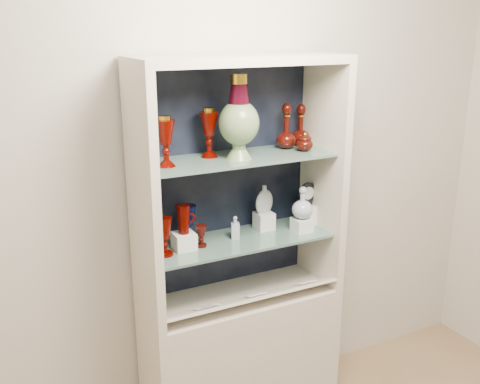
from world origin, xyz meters
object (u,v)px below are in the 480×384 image
clear_round_decanter (303,203)px  ruby_decanter_a (286,123)px  cobalt_goblet (189,223)px  cameo_medallion (308,194)px  ruby_goblet_small (201,236)px  clear_square_bottle (235,227)px  flat_flask (264,199)px  ruby_decanter_b (301,124)px  lidded_bowl (305,141)px  enamel_urn (239,117)px  pedestal_lamp_left (166,141)px  pedestal_lamp_right (209,133)px  ruby_pitcher (183,219)px  ruby_goblet_tall (165,237)px

clear_round_decanter → ruby_decanter_a: bearing=112.4°
cobalt_goblet → cameo_medallion: size_ratio=1.36×
ruby_goblet_small → cameo_medallion: bearing=3.1°
clear_square_bottle → flat_flask: 0.23m
ruby_decanter_b → clear_square_bottle: ruby_decanter_b is taller
lidded_bowl → flat_flask: size_ratio=0.64×
ruby_decanter_b → lidded_bowl: 0.15m
clear_square_bottle → ruby_decanter_a: bearing=7.3°
enamel_urn → clear_square_bottle: size_ratio=3.33×
clear_square_bottle → clear_round_decanter: (0.35, -0.07, 0.09)m
pedestal_lamp_left → ruby_decanter_a: size_ratio=0.86×
ruby_decanter_a → ruby_goblet_small: (-0.50, -0.06, -0.50)m
pedestal_lamp_left → pedestal_lamp_right: bearing=18.7°
ruby_goblet_small → cameo_medallion: cameo_medallion is taller
pedestal_lamp_left → flat_flask: size_ratio=1.47×
cobalt_goblet → clear_round_decanter: (0.57, -0.14, 0.06)m
flat_flask → ruby_decanter_b: bearing=-4.3°
clear_square_bottle → clear_round_decanter: bearing=-10.6°
pedestal_lamp_left → ruby_decanter_b: ruby_decanter_b is taller
pedestal_lamp_right → clear_square_bottle: pedestal_lamp_right is taller
pedestal_lamp_right → ruby_pitcher: pedestal_lamp_right is taller
ruby_goblet_tall → ruby_decanter_b: bearing=8.1°
ruby_decanter_b → lidded_bowl: size_ratio=2.36×
ruby_goblet_small → ruby_pitcher: bearing=173.2°
ruby_decanter_a → ruby_pitcher: (-0.58, -0.05, -0.40)m
enamel_urn → clear_round_decanter: bearing=-3.3°
enamel_urn → clear_round_decanter: size_ratio=2.42×
ruby_decanter_a → ruby_goblet_small: bearing=-173.2°
pedestal_lamp_left → pedestal_lamp_right: size_ratio=0.96×
ruby_decanter_b → pedestal_lamp_right: bearing=-177.1°
ruby_decanter_b → ruby_pitcher: size_ratio=1.64×
ruby_goblet_tall → ruby_decanter_a: bearing=6.6°
flat_flask → ruby_decanter_a: bearing=-15.9°
enamel_urn → ruby_decanter_b: size_ratio=1.71×
ruby_decanter_a → cameo_medallion: 0.40m
flat_flask → cameo_medallion: (0.24, -0.04, 0.00)m
pedestal_lamp_right → enamel_urn: bearing=-39.6°
ruby_decanter_a → ruby_decanter_b: (0.11, 0.03, -0.02)m
ruby_decanter_a → ruby_decanter_b: ruby_decanter_a is taller
ruby_goblet_small → clear_round_decanter: (0.54, -0.05, 0.10)m
pedestal_lamp_right → cameo_medallion: (0.55, -0.03, -0.37)m
cobalt_goblet → ruby_decanter_b: bearing=0.3°
pedestal_lamp_left → clear_round_decanter: 0.80m
enamel_urn → ruby_goblet_tall: (-0.38, 0.01, -0.52)m
enamel_urn → lidded_bowl: bearing=-0.6°
lidded_bowl → enamel_urn: bearing=179.4°
ruby_goblet_tall → ruby_goblet_small: ruby_goblet_tall is taller
clear_square_bottle → cameo_medallion: (0.43, 0.01, 0.11)m
enamel_urn → cobalt_goblet: size_ratio=2.12×
enamel_urn → ruby_pitcher: (-0.27, 0.04, -0.47)m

